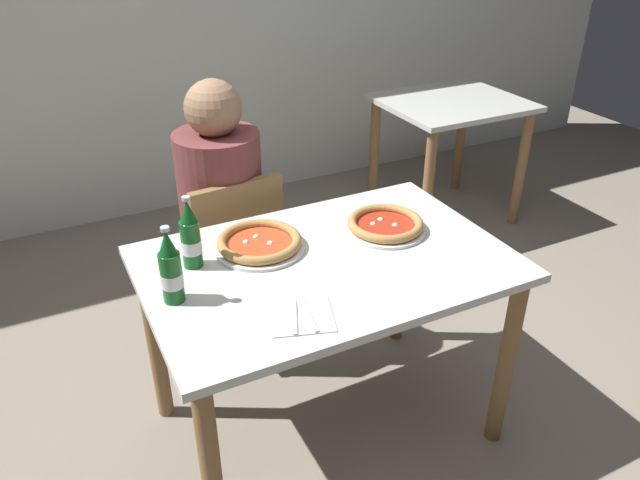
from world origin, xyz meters
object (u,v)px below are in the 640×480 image
(beer_bottle_center, at_px, (190,237))
(pizza_marinara_far, at_px, (385,225))
(napkin_with_cutlery, at_px, (301,315))
(diner_seated, at_px, (224,228))
(beer_bottle_left, at_px, (171,271))
(pizza_margherita_near, at_px, (259,243))
(dining_table_main, at_px, (327,288))
(chair_behind_table, at_px, (231,254))
(dining_table_background, at_px, (450,126))

(beer_bottle_center, bearing_deg, pizza_marinara_far, -6.28)
(pizza_marinara_far, distance_m, napkin_with_cutlery, 0.59)
(diner_seated, relative_size, beer_bottle_left, 4.89)
(diner_seated, xyz_separation_m, pizza_margherita_near, (-0.03, -0.49, 0.19))
(napkin_with_cutlery, bearing_deg, beer_bottle_left, 141.54)
(pizza_marinara_far, xyz_separation_m, beer_bottle_center, (-0.68, 0.08, 0.08))
(pizza_margherita_near, xyz_separation_m, beer_bottle_left, (-0.34, -0.17, 0.08))
(pizza_marinara_far, xyz_separation_m, beer_bottle_left, (-0.79, -0.09, 0.08))
(pizza_margherita_near, height_order, pizza_marinara_far, same)
(pizza_margherita_near, distance_m, pizza_marinara_far, 0.46)
(beer_bottle_left, distance_m, napkin_with_cutlery, 0.40)
(pizza_margherita_near, bearing_deg, dining_table_main, -44.87)
(pizza_marinara_far, bearing_deg, pizza_margherita_near, 169.91)
(diner_seated, height_order, beer_bottle_left, diner_seated)
(dining_table_main, height_order, beer_bottle_center, beer_bottle_center)
(pizza_margherita_near, relative_size, napkin_with_cutlery, 1.38)
(chair_behind_table, xyz_separation_m, diner_seated, (-0.01, 0.05, 0.10))
(dining_table_background, height_order, pizza_marinara_far, pizza_marinara_far)
(dining_table_main, bearing_deg, beer_bottle_left, -179.92)
(dining_table_main, bearing_deg, diner_seated, 102.41)
(pizza_marinara_far, distance_m, beer_bottle_center, 0.69)
(pizza_marinara_far, bearing_deg, chair_behind_table, 128.93)
(napkin_with_cutlery, bearing_deg, chair_behind_table, 85.49)
(chair_behind_table, relative_size, beer_bottle_center, 3.44)
(dining_table_background, relative_size, pizza_margherita_near, 2.56)
(diner_seated, bearing_deg, beer_bottle_center, -117.46)
(diner_seated, xyz_separation_m, beer_bottle_center, (-0.26, -0.50, 0.27))
(dining_table_main, relative_size, napkin_with_cutlery, 5.31)
(diner_seated, relative_size, napkin_with_cutlery, 5.35)
(chair_behind_table, xyz_separation_m, pizza_margherita_near, (-0.03, -0.44, 0.29))
(diner_seated, xyz_separation_m, beer_bottle_left, (-0.36, -0.66, 0.27))
(pizza_marinara_far, bearing_deg, beer_bottle_left, -173.49)
(dining_table_background, height_order, pizza_margherita_near, pizza_margherita_near)
(beer_bottle_left, height_order, beer_bottle_center, same)
(napkin_with_cutlery, bearing_deg, pizza_margherita_near, 85.02)
(chair_behind_table, distance_m, napkin_with_cutlery, 0.90)
(pizza_margherita_near, distance_m, beer_bottle_center, 0.25)
(dining_table_main, distance_m, pizza_marinara_far, 0.32)
(dining_table_main, relative_size, diner_seated, 0.99)
(pizza_margherita_near, relative_size, beer_bottle_left, 1.27)
(chair_behind_table, xyz_separation_m, beer_bottle_left, (-0.37, -0.61, 0.37))
(pizza_margherita_near, distance_m, beer_bottle_left, 0.39)
(beer_bottle_left, bearing_deg, diner_seated, 61.16)
(beer_bottle_left, bearing_deg, pizza_marinara_far, 6.51)
(diner_seated, distance_m, dining_table_background, 1.73)
(chair_behind_table, distance_m, diner_seated, 0.11)
(dining_table_main, height_order, pizza_margherita_near, pizza_margherita_near)
(dining_table_background, bearing_deg, pizza_margherita_near, -146.43)
(dining_table_background, xyz_separation_m, pizza_margherita_near, (-1.65, -1.09, 0.18))
(pizza_margherita_near, height_order, beer_bottle_left, beer_bottle_left)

